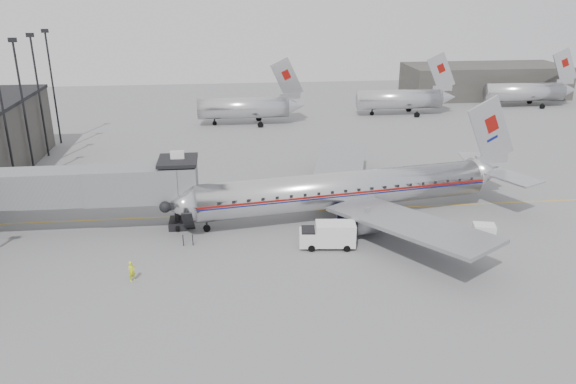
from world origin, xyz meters
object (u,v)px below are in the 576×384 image
at_px(airliner, 350,189).
at_px(baggage_cart_white, 484,232).
at_px(service_van, 328,235).
at_px(baggage_cart_navy, 347,219).
at_px(ramp_worker, 132,271).

height_order(airliner, baggage_cart_white, airliner).
bearing_deg(baggage_cart_white, service_van, -165.77).
bearing_deg(service_van, baggage_cart_navy, 64.44).
height_order(service_van, ramp_worker, service_van).
distance_m(airliner, ramp_worker, 21.46).
height_order(airliner, ramp_worker, airliner).
relative_size(airliner, baggage_cart_white, 15.54).
height_order(service_van, baggage_cart_white, service_van).
height_order(airliner, baggage_cart_navy, airliner).
height_order(baggage_cart_navy, ramp_worker, ramp_worker).
bearing_deg(baggage_cart_navy, service_van, -109.84).
bearing_deg(baggage_cart_white, airliner, 162.77).
relative_size(service_van, baggage_cart_white, 2.18).
bearing_deg(airliner, baggage_cart_navy, -114.95).
bearing_deg(ramp_worker, service_van, -29.47).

